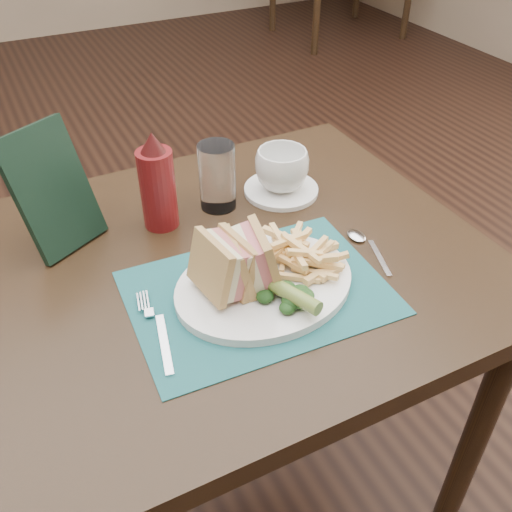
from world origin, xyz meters
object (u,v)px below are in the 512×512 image
at_px(placemat, 258,293).
at_px(table_main, 231,395).
at_px(check_presenter, 52,190).
at_px(plate, 264,285).
at_px(sandwich_half_a, 210,270).
at_px(coffee_cup, 282,170).
at_px(sandwich_half_b, 240,260).
at_px(ketchup_bottle, 157,181).
at_px(drinking_glass, 217,177).
at_px(saucer, 281,190).

bearing_deg(placemat, table_main, 94.44).
distance_m(placemat, check_presenter, 0.39).
height_order(plate, sandwich_half_a, sandwich_half_a).
height_order(table_main, coffee_cup, coffee_cup).
xyz_separation_m(plate, check_presenter, (-0.26, 0.28, 0.10)).
xyz_separation_m(sandwich_half_b, ketchup_bottle, (-0.05, 0.24, 0.03)).
bearing_deg(sandwich_half_b, drinking_glass, 85.13).
height_order(saucer, drinking_glass, drinking_glass).
bearing_deg(check_presenter, coffee_cup, -32.54).
xyz_separation_m(placemat, sandwich_half_a, (-0.07, 0.01, 0.07)).
relative_size(sandwich_half_a, coffee_cup, 0.92).
distance_m(coffee_cup, ketchup_bottle, 0.26).
xyz_separation_m(placemat, saucer, (0.18, 0.25, 0.00)).
relative_size(sandwich_half_a, saucer, 0.65).
relative_size(coffee_cup, check_presenter, 0.48).
height_order(sandwich_half_b, coffee_cup, sandwich_half_b).
bearing_deg(sandwich_half_b, coffee_cup, 60.33).
relative_size(plate, ketchup_bottle, 1.61).
relative_size(drinking_glass, check_presenter, 0.59).
xyz_separation_m(saucer, drinking_glass, (-0.13, 0.01, 0.06)).
distance_m(table_main, coffee_cup, 0.49).
height_order(plate, drinking_glass, drinking_glass).
relative_size(placemat, saucer, 2.70).
height_order(plate, coffee_cup, coffee_cup).
bearing_deg(placemat, plate, 16.25).
height_order(table_main, placemat, placemat).
xyz_separation_m(sandwich_half_b, check_presenter, (-0.22, 0.27, 0.04)).
distance_m(table_main, plate, 0.40).
distance_m(placemat, sandwich_half_b, 0.07).
distance_m(sandwich_half_a, saucer, 0.36).
relative_size(coffee_cup, ketchup_bottle, 0.57).
bearing_deg(sandwich_half_a, placemat, -17.33).
relative_size(table_main, coffee_cup, 8.52).
xyz_separation_m(plate, coffee_cup, (0.17, 0.25, 0.04)).
bearing_deg(saucer, coffee_cup, 0.00).
height_order(placemat, ketchup_bottle, ketchup_bottle).
relative_size(table_main, check_presenter, 4.09).
bearing_deg(ketchup_bottle, placemat, -74.08).
height_order(plate, check_presenter, check_presenter).
height_order(saucer, coffee_cup, coffee_cup).
distance_m(drinking_glass, check_presenter, 0.30).
height_order(sandwich_half_a, coffee_cup, sandwich_half_a).
bearing_deg(table_main, coffee_cup, 37.33).
bearing_deg(ketchup_bottle, table_main, -66.22).
bearing_deg(placemat, ketchup_bottle, 105.92).
distance_m(sandwich_half_b, ketchup_bottle, 0.24).
relative_size(sandwich_half_b, ketchup_bottle, 0.51).
height_order(saucer, check_presenter, check_presenter).
xyz_separation_m(saucer, coffee_cup, (0.00, 0.00, 0.05)).
bearing_deg(check_presenter, sandwich_half_a, -86.21).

